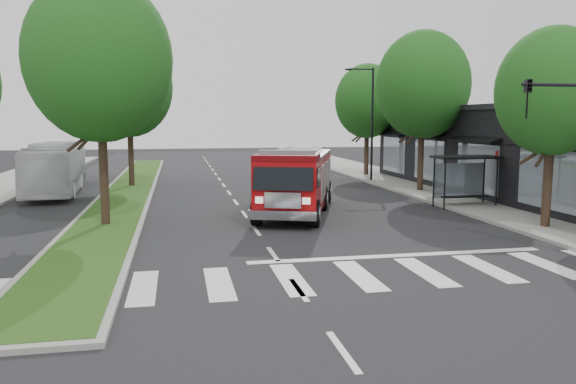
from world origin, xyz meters
name	(u,v)px	position (x,y,z in m)	size (l,w,h in m)	color
ground	(273,254)	(0.00, 0.00, 0.00)	(140.00, 140.00, 0.00)	black
sidewalk_right	(468,200)	(12.50, 10.00, 0.07)	(5.00, 80.00, 0.15)	gray
median	(130,190)	(-6.00, 18.00, 0.08)	(3.00, 50.00, 0.15)	gray
storefront_row	(544,154)	(17.00, 10.00, 2.50)	(8.00, 30.00, 5.00)	black
bus_shelter	(464,167)	(11.20, 8.15, 2.04)	(3.20, 1.60, 2.61)	black
tree_right_near	(553,92)	(11.50, 2.00, 5.51)	(4.40, 4.40, 8.05)	black
tree_right_mid	(423,85)	(11.50, 14.00, 6.49)	(5.60, 5.60, 9.72)	black
tree_right_far	(367,101)	(11.50, 24.00, 5.84)	(5.00, 5.00, 8.73)	black
tree_median_near	(99,59)	(-6.00, 6.00, 6.81)	(5.80, 5.80, 10.16)	black
tree_median_far	(129,87)	(-6.00, 20.00, 6.49)	(5.60, 5.60, 9.72)	black
streetlight_right_far	(370,119)	(10.35, 20.00, 4.48)	(2.11, 0.20, 8.00)	black
fire_engine	(296,181)	(2.50, 8.02, 1.52)	(5.56, 9.51, 3.16)	#640507
city_bus	(56,168)	(-10.23, 17.86, 1.53)	(2.57, 10.97, 3.06)	silver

